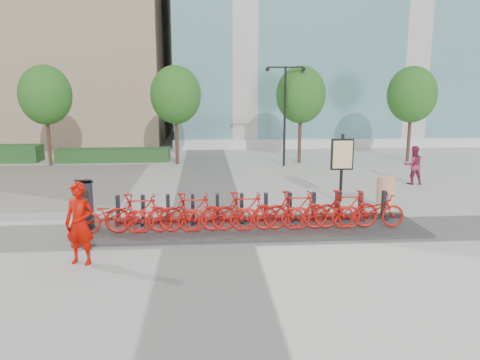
{
  "coord_description": "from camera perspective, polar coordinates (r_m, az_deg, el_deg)",
  "views": [
    {
      "loc": [
        -0.08,
        -12.51,
        4.01
      ],
      "look_at": [
        1.0,
        1.5,
        1.2
      ],
      "focal_mm": 35.0,
      "sensor_mm": 36.0,
      "label": 1
    }
  ],
  "objects": [
    {
      "name": "bike_2",
      "position": [
        12.97,
        -9.05,
        -4.18
      ],
      "size": [
        1.9,
        0.66,
        1.0
      ],
      "primitive_type": "imported",
      "rotation": [
        0.0,
        0.0,
        1.57
      ],
      "color": "#B9130D",
      "rests_on": "dock_pad"
    },
    {
      "name": "tree_3",
      "position": [
        26.9,
        20.22,
        9.74
      ],
      "size": [
        2.6,
        2.6,
        5.1
      ],
      "color": "brown",
      "rests_on": "ground"
    },
    {
      "name": "construction_barrel",
      "position": [
        16.12,
        17.28,
        -1.57
      ],
      "size": [
        0.76,
        0.76,
        1.12
      ],
      "primitive_type": "cylinder",
      "rotation": [
        0.0,
        0.0,
        0.39
      ],
      "color": "orange",
      "rests_on": "ground"
    },
    {
      "name": "kiosk",
      "position": [
        13.75,
        -18.32,
        -2.88
      ],
      "size": [
        0.46,
        0.39,
        1.45
      ],
      "rotation": [
        0.0,
        0.0,
        0.03
      ],
      "color": "black",
      "rests_on": "dock_pad"
    },
    {
      "name": "worker_red",
      "position": [
        11.28,
        -18.97,
        -5.04
      ],
      "size": [
        0.79,
        0.63,
        1.91
      ],
      "primitive_type": "imported",
      "rotation": [
        0.0,
        0.0,
        -0.27
      ],
      "color": "#AF0900",
      "rests_on": "ground"
    },
    {
      "name": "bike_10",
      "position": [
        13.74,
        15.69,
        -3.58
      ],
      "size": [
        1.9,
        0.66,
        1.0
      ],
      "primitive_type": "imported",
      "rotation": [
        0.0,
        0.0,
        1.57
      ],
      "color": "#B9130D",
      "rests_on": "dock_pad"
    },
    {
      "name": "bike_9",
      "position": [
        13.5,
        12.82,
        -3.46
      ],
      "size": [
        1.84,
        0.52,
        1.11
      ],
      "primitive_type": "imported",
      "rotation": [
        0.0,
        0.0,
        1.57
      ],
      "color": "#B9130D",
      "rests_on": "dock_pad"
    },
    {
      "name": "tree_2",
      "position": [
        25.03,
        7.42,
        10.26
      ],
      "size": [
        2.6,
        2.6,
        5.1
      ],
      "color": "brown",
      "rests_on": "ground"
    },
    {
      "name": "tree_0",
      "position": [
        25.76,
        -22.65,
        9.53
      ],
      "size": [
        2.6,
        2.6,
        5.1
      ],
      "color": "brown",
      "rests_on": "ground"
    },
    {
      "name": "ground",
      "position": [
        13.14,
        -3.87,
        -6.49
      ],
      "size": [
        120.0,
        120.0,
        0.0
      ],
      "primitive_type": "plane",
      "color": "silver"
    },
    {
      "name": "map_sign",
      "position": [
        16.68,
        12.34,
        2.72
      ],
      "size": [
        0.79,
        0.14,
        2.41
      ],
      "rotation": [
        0.0,
        0.0,
        -0.02
      ],
      "color": "black",
      "rests_on": "ground"
    },
    {
      "name": "bike_3",
      "position": [
        12.91,
        -5.86,
        -3.91
      ],
      "size": [
        1.84,
        0.52,
        1.11
      ],
      "primitive_type": "imported",
      "rotation": [
        0.0,
        0.0,
        1.57
      ],
      "color": "#B9130D",
      "rests_on": "dock_pad"
    },
    {
      "name": "bike_8",
      "position": [
        13.32,
        9.85,
        -3.79
      ],
      "size": [
        1.9,
        0.66,
        1.0
      ],
      "primitive_type": "imported",
      "rotation": [
        0.0,
        0.0,
        1.57
      ],
      "color": "#B9130D",
      "rests_on": "dock_pad"
    },
    {
      "name": "bike_4",
      "position": [
        12.93,
        -2.66,
        -4.1
      ],
      "size": [
        1.9,
        0.66,
        1.0
      ],
      "primitive_type": "imported",
      "rotation": [
        0.0,
        0.0,
        1.57
      ],
      "color": "#B9130D",
      "rests_on": "dock_pad"
    },
    {
      "name": "streetlamp",
      "position": [
        23.87,
        5.5,
        9.16
      ],
      "size": [
        2.0,
        0.2,
        5.0
      ],
      "color": "black",
      "rests_on": "ground"
    },
    {
      "name": "pedestrian",
      "position": [
        20.74,
        20.37,
        1.71
      ],
      "size": [
        0.8,
        0.63,
        1.61
      ],
      "primitive_type": "imported",
      "rotation": [
        0.0,
        0.0,
        3.11
      ],
      "color": "#98274E",
      "rests_on": "ground"
    },
    {
      "name": "bike_7",
      "position": [
        13.15,
        6.8,
        -3.65
      ],
      "size": [
        1.84,
        0.52,
        1.11
      ],
      "primitive_type": "imported",
      "rotation": [
        0.0,
        0.0,
        1.57
      ],
      "color": "#B9130D",
      "rests_on": "dock_pad"
    },
    {
      "name": "bike_1",
      "position": [
        13.03,
        -12.22,
        -3.97
      ],
      "size": [
        1.84,
        0.52,
        1.11
      ],
      "primitive_type": "imported",
      "rotation": [
        0.0,
        0.0,
        1.57
      ],
      "color": "#B9130D",
      "rests_on": "dock_pad"
    },
    {
      "name": "dock_pad",
      "position": [
        13.48,
        1.67,
        -5.82
      ],
      "size": [
        9.6,
        2.4,
        0.08
      ],
      "primitive_type": "cube",
      "color": "#3B3B3B",
      "rests_on": "ground"
    },
    {
      "name": "bike_6",
      "position": [
        13.05,
        3.69,
        -3.96
      ],
      "size": [
        1.9,
        0.66,
        1.0
      ],
      "primitive_type": "imported",
      "rotation": [
        0.0,
        0.0,
        1.57
      ],
      "color": "#B9130D",
      "rests_on": "dock_pad"
    },
    {
      "name": "bike_0",
      "position": [
        13.16,
        -15.32,
        -4.21
      ],
      "size": [
        1.9,
        0.66,
        1.0
      ],
      "primitive_type": "imported",
      "rotation": [
        0.0,
        0.0,
        1.57
      ],
      "color": "#B9130D",
      "rests_on": "dock_pad"
    },
    {
      "name": "tree_1",
      "position": [
        24.55,
        -7.85,
        10.23
      ],
      "size": [
        2.6,
        2.6,
        5.1
      ],
      "color": "brown",
      "rests_on": "ground"
    },
    {
      "name": "dock_rail_posts",
      "position": [
        13.81,
        1.72,
        -3.39
      ],
      "size": [
        8.02,
        0.5,
        0.85
      ],
      "primitive_type": null,
      "color": "black",
      "rests_on": "dock_pad"
    },
    {
      "name": "bike_5",
      "position": [
        12.95,
        0.53,
        -3.8
      ],
      "size": [
        1.84,
        0.52,
        1.11
      ],
      "primitive_type": "imported",
      "rotation": [
        0.0,
        0.0,
        1.57
      ],
      "color": "#B9130D",
      "rests_on": "dock_pad"
    },
    {
      "name": "hedge_b",
      "position": [
        26.43,
        -15.12,
        2.96
      ],
      "size": [
        6.0,
        1.2,
        0.7
      ],
      "primitive_type": "cube",
      "color": "#225021",
      "rests_on": "ground"
    }
  ]
}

